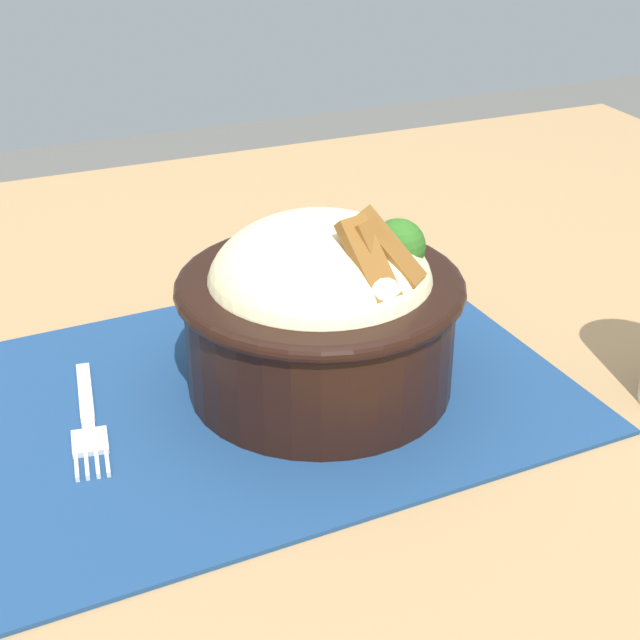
% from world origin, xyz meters
% --- Properties ---
extents(table, '(1.37, 0.97, 0.76)m').
position_xyz_m(table, '(0.00, 0.00, 0.71)').
color(table, '#99754C').
rests_on(table, ground_plane).
extents(placemat, '(0.45, 0.31, 0.00)m').
position_xyz_m(placemat, '(-0.01, 0.01, 0.76)').
color(placemat, navy).
rests_on(placemat, table).
extents(bowl, '(0.19, 0.19, 0.13)m').
position_xyz_m(bowl, '(-0.07, 0.02, 0.82)').
color(bowl, black).
rests_on(bowl, placemat).
extents(fork, '(0.03, 0.13, 0.00)m').
position_xyz_m(fork, '(0.09, 0.01, 0.77)').
color(fork, '#BCBCBC').
rests_on(fork, placemat).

